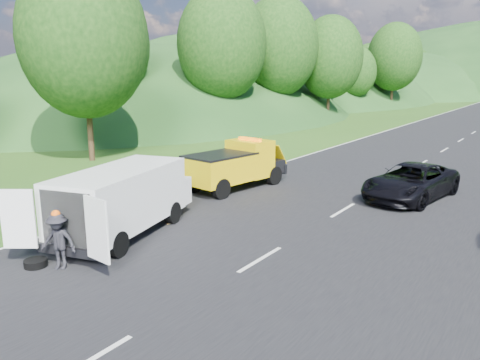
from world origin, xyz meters
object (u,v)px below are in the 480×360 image
Objects in this scene: worker at (61,269)px; spare_tire at (36,267)px; tow_truck at (236,165)px; passing_suv at (410,199)px; child at (168,224)px; suitcase at (137,199)px; woman at (165,205)px; white_van at (124,198)px.

spare_tire is at bearing -179.57° from worker.
tow_truck is 8.87× the size of spare_tire.
child is at bearing -117.08° from passing_suv.
passing_suv is at bearing 40.07° from suitcase.
woman is 3.25× the size of suitcase.
tow_truck is 10.03× the size of suitcase.
child is 4.53m from worker.
woman is 2.53m from child.
tow_truck reaches higher than white_van.
white_van is 3.27m from worker.
passing_suv reaches higher than spare_tire.
worker is 0.74m from spare_tire.
worker is 14.15m from passing_suv.
passing_suv reaches higher than child.
white_van is 2.07m from child.
passing_suv is (7.88, 6.62, 0.00)m from woman.
tow_truck reaches higher than passing_suv.
worker is at bearing -91.64° from white_van.
tow_truck is at bearing 93.96° from spare_tire.
tow_truck is 7.73m from passing_suv.
white_van is 4.34× the size of worker.
white_van reaches higher than passing_suv.
child reaches higher than spare_tire.
child is (1.11, -5.74, -1.11)m from tow_truck.
woman is 6.63m from worker.
woman is 6.75m from spare_tire.
suitcase is at bearing -157.02° from child.
white_van is 10.96× the size of spare_tire.
tow_truck is 5.01m from suitcase.
woman reaches higher than spare_tire.
tow_truck is 4.19m from woman.
child is at bearing -155.45° from woman.
white_van reaches higher than woman.
passing_suv is at bearing 42.32° from white_van.
white_van reaches higher than child.
white_van is at bearing 90.16° from spare_tire.
child is 2.86m from suitcase.
suitcase reaches higher than child.
white_van is at bearing 78.97° from worker.
spare_tire is at bearing 171.24° from woman.
spare_tire is 0.12× the size of passing_suv.
white_van is at bearing -58.85° from child.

